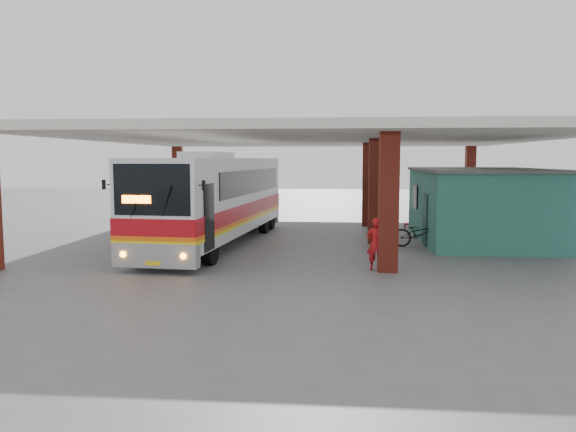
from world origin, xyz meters
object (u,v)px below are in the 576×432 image
at_px(motorcycle, 420,233).
at_px(red_chair, 410,221).
at_px(pedestrian, 376,244).
at_px(coach_bus, 216,199).

height_order(motorcycle, red_chair, motorcycle).
bearing_deg(motorcycle, pedestrian, 170.79).
distance_m(motorcycle, pedestrian, 5.13).
relative_size(pedestrian, red_chair, 1.99).
height_order(motorcycle, pedestrian, pedestrian).
relative_size(motorcycle, pedestrian, 1.29).
bearing_deg(pedestrian, coach_bus, -35.21).
bearing_deg(pedestrian, red_chair, -99.49).
xyz_separation_m(motorcycle, pedestrian, (-2.05, -4.69, 0.27)).
height_order(coach_bus, red_chair, coach_bus).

